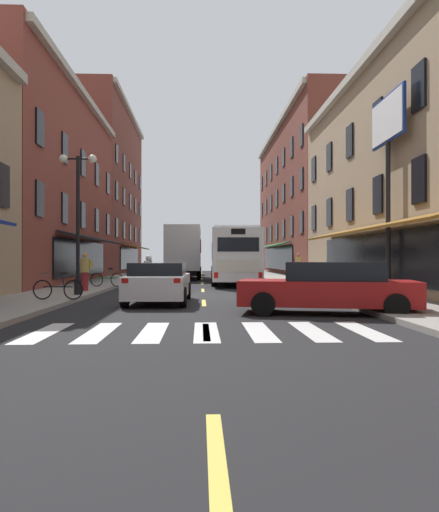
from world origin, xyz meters
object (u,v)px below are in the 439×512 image
Objects in this scene: billboard_sign at (388,141)px; bicycle_mid at (107,279)px; sedan_near at (190,267)px; street_lamp_twin at (78,217)px; sedan_far at (329,288)px; box_truck at (184,252)px; pedestrian_mid at (298,265)px; transit_bus at (233,256)px; bicycle_near at (58,289)px; motorcycle_rider at (149,278)px; sedan_mid at (159,282)px; pedestrian_near at (85,271)px.

billboard_sign is 14.21m from bicycle_mid.
sedan_near is 0.90× the size of street_lamp_twin.
box_truck is at bearing 101.64° from sedan_far.
billboard_sign is 4.33× the size of pedestrian_mid.
billboard_sign is 0.63× the size of transit_bus.
transit_bus is 7.04× the size of bicycle_near.
box_truck is 15.41m from motorcycle_rider.
sedan_mid is at bearing -79.04° from motorcycle_rider.
billboard_sign reaches higher than bicycle_mid.
motorcycle_rider is 1.27× the size of pedestrian_near.
sedan_near is 27.77m from sedan_mid.
bicycle_near is (-3.58, -19.45, -1.47)m from box_truck.
motorcycle_rider is (-1.00, -15.32, -1.26)m from box_truck.
billboard_sign is 1.71× the size of sedan_mid.
transit_bus reaches higher than pedestrian_mid.
sedan_far is at bearing -53.24° from bicycle_mid.
transit_bus is 5.81× the size of motorcycle_rider.
street_lamp_twin is (-3.49, -17.20, 1.13)m from box_truck.
pedestrian_mid reaches higher than sedan_far.
sedan_mid is (-0.22, -19.32, -1.26)m from box_truck.
sedan_mid is (-8.58, -1.66, -5.31)m from billboard_sign.
motorcycle_rider is 1.18× the size of pedestrian_mid.
street_lamp_twin reaches higher than transit_bus.
street_lamp_twin reaches higher than pedestrian_mid.
bicycle_near is 4.49m from pedestrian_near.
bicycle_near is at bearing 137.07° from pedestrian_near.
motorcycle_rider is (-1.22, -23.77, -0.02)m from sedan_near.
billboard_sign reaches higher than sedan_near.
box_truck reaches higher than transit_bus.
bicycle_mid is (0.18, 7.53, 0.00)m from bicycle_near.
pedestrian_near reaches higher than sedan_near.
motorcycle_rider reaches higher than bicycle_mid.
bicycle_near is (-2.58, -4.12, -0.21)m from motorcycle_rider.
pedestrian_mid is (9.03, 12.88, 0.34)m from motorcycle_rider.
billboard_sign reaches higher than motorcycle_rider.
transit_bus reaches higher than bicycle_mid.
bicycle_near and bicycle_mid have the same top height.
box_truck is 17.59m from street_lamp_twin.
box_truck is at bearing 86.27° from motorcycle_rider.
pedestrian_near is at bearing -99.57° from sedan_near.
pedestrian_mid reaches higher than pedestrian_near.
street_lamp_twin is (0.24, -2.22, 2.10)m from pedestrian_near.
billboard_sign is 4.45× the size of bicycle_near.
box_truck is 4.09× the size of motorcycle_rider.
transit_bus is 2.41× the size of sedan_far.
pedestrian_mid is at bearing -88.02° from pedestrian_near.
sedan_far is 13.52m from bicycle_mid.
transit_bus is at bearing 41.18° from bicycle_mid.
billboard_sign is at bearing -26.08° from bicycle_mid.
sedan_far is 11.44m from pedestrian_near.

